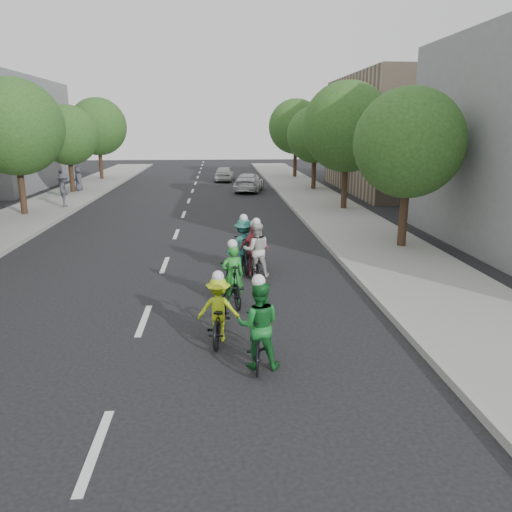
{
  "coord_description": "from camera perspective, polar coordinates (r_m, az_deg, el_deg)",
  "views": [
    {
      "loc": [
        1.86,
        -11.47,
        4.57
      ],
      "look_at": [
        2.89,
        2.15,
        1.0
      ],
      "focal_mm": 35.0,
      "sensor_mm": 36.0,
      "label": 1
    }
  ],
  "objects": [
    {
      "name": "sidewalk_right",
      "position": [
        22.78,
        11.4,
        2.97
      ],
      "size": [
        4.0,
        80.0,
        0.15
      ],
      "primitive_type": "cube",
      "color": "gray",
      "rests_on": "ground"
    },
    {
      "name": "curb_right",
      "position": [
        22.33,
        6.58,
        2.97
      ],
      "size": [
        0.18,
        80.0,
        0.18
      ],
      "primitive_type": "cube",
      "color": "#999993",
      "rests_on": "ground"
    },
    {
      "name": "tree_r_0",
      "position": [
        19.37,
        17.06,
        12.23
      ],
      "size": [
        4.0,
        4.0,
        5.97
      ],
      "color": "black",
      "rests_on": "ground"
    },
    {
      "name": "cyclist_4",
      "position": [
        9.77,
        0.27,
        -8.62
      ],
      "size": [
        0.9,
        1.75,
        1.88
      ],
      "rotation": [
        0.0,
        0.0,
        3.04
      ],
      "color": "black",
      "rests_on": "ground"
    },
    {
      "name": "bldg_se",
      "position": [
        38.19,
        17.87,
        13.1
      ],
      "size": [
        10.0,
        14.0,
        8.0
      ],
      "primitive_type": "cube",
      "color": "gray",
      "rests_on": "ground"
    },
    {
      "name": "tree_r_2",
      "position": [
        36.74,
        6.74,
        13.6
      ],
      "size": [
        4.0,
        4.0,
        5.97
      ],
      "color": "black",
      "rests_on": "ground"
    },
    {
      "name": "cyclist_3",
      "position": [
        16.02,
        -1.41,
        0.77
      ],
      "size": [
        1.15,
        1.93,
        1.89
      ],
      "rotation": [
        0.0,
        0.0,
        3.18
      ],
      "color": "black",
      "rests_on": "ground"
    },
    {
      "name": "tree_r_3",
      "position": [
        45.6,
        4.56,
        14.53
      ],
      "size": [
        4.8,
        4.8,
        6.93
      ],
      "color": "black",
      "rests_on": "ground"
    },
    {
      "name": "follow_car_trail",
      "position": [
        43.22,
        -3.62,
        9.39
      ],
      "size": [
        1.9,
        3.89,
        1.28
      ],
      "primitive_type": "imported",
      "rotation": [
        0.0,
        0.0,
        3.04
      ],
      "color": "silver",
      "rests_on": "ground"
    },
    {
      "name": "follow_car_lead",
      "position": [
        36.23,
        -0.81,
        8.41
      ],
      "size": [
        2.64,
        4.69,
        1.28
      ],
      "primitive_type": "imported",
      "rotation": [
        0.0,
        0.0,
        2.94
      ],
      "color": "silver",
      "rests_on": "ground"
    },
    {
      "name": "cyclist_1",
      "position": [
        13.1,
        -2.68,
        -2.86
      ],
      "size": [
        0.85,
        1.92,
        1.77
      ],
      "rotation": [
        0.0,
        0.0,
        3.32
      ],
      "color": "black",
      "rests_on": "ground"
    },
    {
      "name": "tree_l_4",
      "position": [
        36.88,
        -20.7,
        12.78
      ],
      "size": [
        4.0,
        4.0,
        5.97
      ],
      "color": "black",
      "rests_on": "ground"
    },
    {
      "name": "spectator_1",
      "position": [
        35.03,
        -21.35,
        7.84
      ],
      "size": [
        0.51,
        1.06,
        1.75
      ],
      "primitive_type": "imported",
      "rotation": [
        0.0,
        0.0,
        1.66
      ],
      "color": "#474651",
      "rests_on": "sidewalk_left"
    },
    {
      "name": "spectator_0",
      "position": [
        30.19,
        -21.05,
        7.04
      ],
      "size": [
        0.87,
        1.3,
        1.87
      ],
      "primitive_type": "imported",
      "rotation": [
        0.0,
        0.0,
        1.73
      ],
      "color": "#454651",
      "rests_on": "sidewalk_left"
    },
    {
      "name": "tree_l_3",
      "position": [
        28.32,
        -25.87,
        13.12
      ],
      "size": [
        4.8,
        4.8,
        6.93
      ],
      "color": "black",
      "rests_on": "ground"
    },
    {
      "name": "spectator_2",
      "position": [
        37.53,
        -19.64,
        8.33
      ],
      "size": [
        0.62,
        0.88,
        1.69
      ],
      "primitive_type": "imported",
      "rotation": [
        0.0,
        0.0,
        1.68
      ],
      "color": "#484753",
      "rests_on": "sidewalk_left"
    },
    {
      "name": "cyclist_5",
      "position": [
        15.53,
        0.02,
        0.08
      ],
      "size": [
        0.85,
        1.67,
        1.86
      ],
      "rotation": [
        0.0,
        0.0,
        3.17
      ],
      "color": "black",
      "rests_on": "ground"
    },
    {
      "name": "tree_l_5",
      "position": [
        45.6,
        -17.62,
        13.91
      ],
      "size": [
        4.8,
        4.8,
        6.93
      ],
      "color": "black",
      "rests_on": "ground"
    },
    {
      "name": "cyclist_0",
      "position": [
        11.02,
        -4.29,
        -6.57
      ],
      "size": [
        0.98,
        2.0,
        1.59
      ],
      "rotation": [
        0.0,
        0.0,
        3.03
      ],
      "color": "black",
      "rests_on": "ground"
    },
    {
      "name": "tree_r_1",
      "position": [
        27.95,
        10.37,
        14.3
      ],
      "size": [
        4.8,
        4.8,
        6.93
      ],
      "color": "black",
      "rests_on": "ground"
    },
    {
      "name": "cyclist_2",
      "position": [
        15.83,
        -0.21,
        0.28
      ],
      "size": [
        0.98,
        1.84,
        1.75
      ],
      "rotation": [
        0.0,
        0.0,
        2.99
      ],
      "color": "black",
      "rests_on": "ground"
    },
    {
      "name": "curb_left",
      "position": [
        23.32,
        -24.09,
        2.27
      ],
      "size": [
        0.18,
        80.0,
        0.18
      ],
      "primitive_type": "cube",
      "color": "#999993",
      "rests_on": "ground"
    },
    {
      "name": "ground",
      "position": [
        12.49,
        -12.69,
        -7.2
      ],
      "size": [
        120.0,
        120.0,
        0.0
      ],
      "primitive_type": "plane",
      "color": "black",
      "rests_on": "ground"
    }
  ]
}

